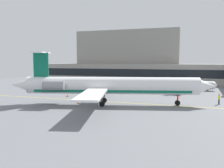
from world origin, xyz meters
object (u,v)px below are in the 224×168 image
(pushback_tractor, at_px, (173,90))
(fuel_tank, at_px, (200,85))
(regional_jet, at_px, (108,86))
(marshaller, at_px, (219,99))
(baggage_tug, at_px, (147,85))

(pushback_tractor, relative_size, fuel_tank, 0.40)
(regional_jet, bearing_deg, pushback_tractor, 60.94)
(marshaller, bearing_deg, fuel_tank, 98.85)
(marshaller, bearing_deg, baggage_tug, 127.78)
(baggage_tug, relative_size, pushback_tractor, 1.12)
(regional_jet, distance_m, pushback_tractor, 19.44)
(pushback_tractor, distance_m, marshaller, 13.47)
(fuel_tank, bearing_deg, marshaller, -81.15)
(baggage_tug, bearing_deg, marshaller, -52.22)
(pushback_tractor, height_order, marshaller, pushback_tractor)
(pushback_tractor, relative_size, marshaller, 1.71)
(regional_jet, distance_m, marshaller, 19.42)
(baggage_tug, relative_size, fuel_tank, 0.45)
(regional_jet, distance_m, baggage_tug, 29.03)
(regional_jet, bearing_deg, baggage_tug, 88.37)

